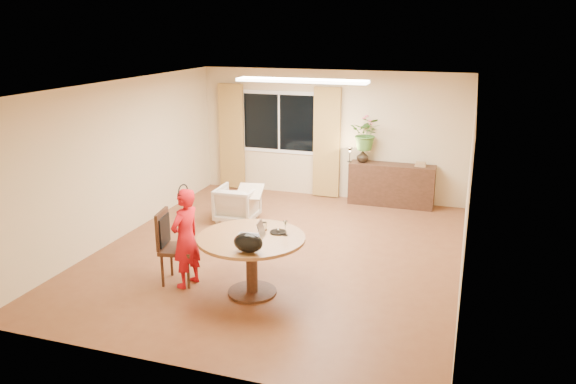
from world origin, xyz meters
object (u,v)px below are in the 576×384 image
(dining_chair, at_px, (179,247))
(child, at_px, (186,238))
(dining_table, at_px, (251,249))
(armchair, at_px, (237,204))
(sideboard, at_px, (391,185))

(dining_chair, height_order, child, child)
(dining_table, distance_m, armchair, 2.94)
(sideboard, bearing_deg, dining_chair, -117.18)
(dining_chair, relative_size, sideboard, 0.62)
(child, distance_m, sideboard, 4.97)
(dining_chair, xyz_separation_m, sideboard, (2.28, 4.43, -0.10))
(armchair, bearing_deg, dining_table, 115.85)
(child, distance_m, armchair, 2.70)
(dining_table, distance_m, sideboard, 4.61)
(child, bearing_deg, dining_table, 106.40)
(dining_chair, bearing_deg, child, -30.86)
(child, bearing_deg, dining_chair, -97.13)
(dining_table, bearing_deg, armchair, 116.94)
(child, bearing_deg, sideboard, 168.22)
(dining_table, relative_size, child, 1.02)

